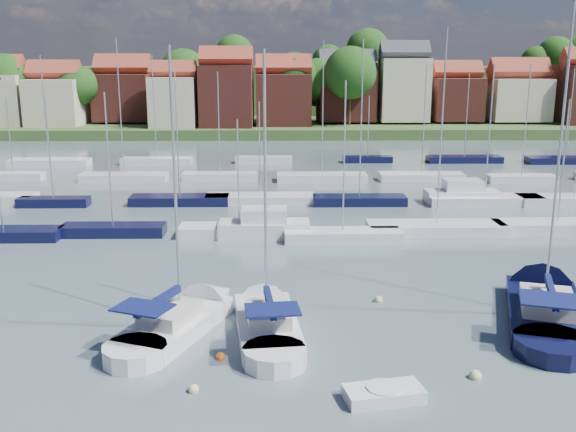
{
  "coord_description": "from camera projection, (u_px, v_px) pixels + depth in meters",
  "views": [
    {
      "loc": [
        -4.29,
        -28.0,
        13.17
      ],
      "look_at": [
        -3.57,
        14.0,
        3.07
      ],
      "focal_mm": 40.0,
      "sensor_mm": 36.0,
      "label": 1
    }
  ],
  "objects": [
    {
      "name": "buoy_c",
      "position": [
        221.0,
        359.0,
        29.2
      ],
      "size": [
        0.43,
        0.43,
        0.43
      ],
      "primitive_type": "sphere",
      "color": "#D85914",
      "rests_on": "ground"
    },
    {
      "name": "marina_field",
      "position": [
        339.0,
        192.0,
        64.47
      ],
      "size": [
        79.62,
        41.41,
        15.93
      ],
      "color": "silver",
      "rests_on": "ground"
    },
    {
      "name": "ground",
      "position": [
        317.0,
        187.0,
        69.26
      ],
      "size": [
        260.0,
        260.0,
        0.0
      ],
      "primitive_type": "plane",
      "color": "#415259",
      "rests_on": "ground"
    },
    {
      "name": "buoy_b",
      "position": [
        193.0,
        392.0,
        26.31
      ],
      "size": [
        0.45,
        0.45,
        0.45
      ],
      "primitive_type": "sphere",
      "color": "beige",
      "rests_on": "ground"
    },
    {
      "name": "buoy_d",
      "position": [
        475.0,
        378.0,
        27.43
      ],
      "size": [
        0.55,
        0.55,
        0.55
      ],
      "primitive_type": "sphere",
      "color": "beige",
      "rests_on": "ground"
    },
    {
      "name": "far_shore_town",
      "position": [
        303.0,
        98.0,
        158.3
      ],
      "size": [
        212.46,
        90.0,
        22.27
      ],
      "color": "#3E542A",
      "rests_on": "ground"
    },
    {
      "name": "buoy_e",
      "position": [
        378.0,
        302.0,
        36.19
      ],
      "size": [
        0.48,
        0.48,
        0.48
      ],
      "primitive_type": "sphere",
      "color": "beige",
      "rests_on": "ground"
    },
    {
      "name": "tender",
      "position": [
        384.0,
        394.0,
        25.61
      ],
      "size": [
        3.36,
        2.03,
        0.68
      ],
      "rotation": [
        0.0,
        0.0,
        0.19
      ],
      "color": "silver",
      "rests_on": "ground"
    },
    {
      "name": "sailboat_centre",
      "position": [
        265.0,
        317.0,
        33.08
      ],
      "size": [
        4.06,
        11.24,
        14.97
      ],
      "rotation": [
        0.0,
        0.0,
        1.68
      ],
      "color": "silver",
      "rests_on": "ground"
    },
    {
      "name": "sailboat_left",
      "position": [
        189.0,
        316.0,
        33.16
      ],
      "size": [
        6.88,
        11.43,
        15.15
      ],
      "rotation": [
        0.0,
        0.0,
        1.19
      ],
      "color": "silver",
      "rests_on": "ground"
    },
    {
      "name": "sailboat_navy",
      "position": [
        542.0,
        300.0,
        35.44
      ],
      "size": [
        7.75,
        14.34,
        19.12
      ],
      "rotation": [
        0.0,
        0.0,
        1.26
      ],
      "color": "black",
      "rests_on": "ground"
    }
  ]
}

